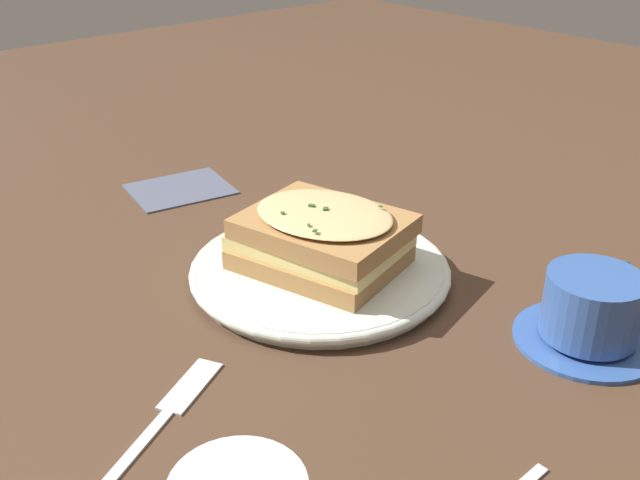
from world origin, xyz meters
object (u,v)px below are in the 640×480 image
object	(u,v)px
dinner_plate	(320,271)
teacup_with_saucer	(591,312)
fork	(168,411)
napkin	(180,188)
sandwich	(322,238)

from	to	relation	value
dinner_plate	teacup_with_saucer	size ratio (longest dim) A/B	1.91
fork	napkin	xyz separation A→B (m)	(0.23, 0.35, 0.00)
sandwich	napkin	bearing A→B (deg)	86.88
dinner_plate	sandwich	bearing A→B (deg)	-67.65
teacup_with_saucer	napkin	distance (m)	0.51
teacup_with_saucer	napkin	size ratio (longest dim) A/B	1.12
sandwich	fork	bearing A→B (deg)	-161.45
teacup_with_saucer	fork	size ratio (longest dim) A/B	0.82
fork	sandwich	bearing A→B (deg)	80.89
sandwich	napkin	world-z (taller)	sandwich
sandwich	napkin	distance (m)	0.28
teacup_with_saucer	napkin	bearing A→B (deg)	94.42
teacup_with_saucer	dinner_plate	bearing A→B (deg)	108.78
sandwich	teacup_with_saucer	bearing A→B (deg)	-66.20
dinner_plate	teacup_with_saucer	world-z (taller)	teacup_with_saucer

